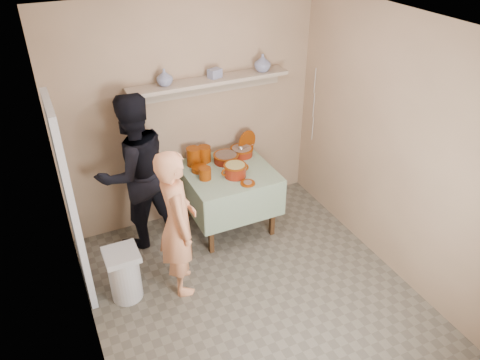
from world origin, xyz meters
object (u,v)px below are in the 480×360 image
person_cook (178,223)px  cazuela_rice (235,169)px  person_helper (134,172)px  serving_table (228,179)px  trash_bin (125,274)px

person_cook → cazuela_rice: 1.03m
person_cook → cazuela_rice: size_ratio=4.66×
person_helper → serving_table: 1.05m
serving_table → trash_bin: (-1.39, -0.65, -0.36)m
serving_table → trash_bin: 1.57m
cazuela_rice → trash_bin: size_ratio=0.59×
serving_table → cazuela_rice: cazuela_rice is taller
serving_table → cazuela_rice: size_ratio=2.95×
serving_table → cazuela_rice: (0.02, -0.15, 0.20)m
person_cook → trash_bin: size_ratio=2.74×
person_helper → trash_bin: (-0.38, -0.84, -0.60)m
cazuela_rice → person_helper: bearing=161.3°
person_helper → cazuela_rice: 1.08m
person_cook → serving_table: 1.11m
cazuela_rice → trash_bin: bearing=-160.6°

